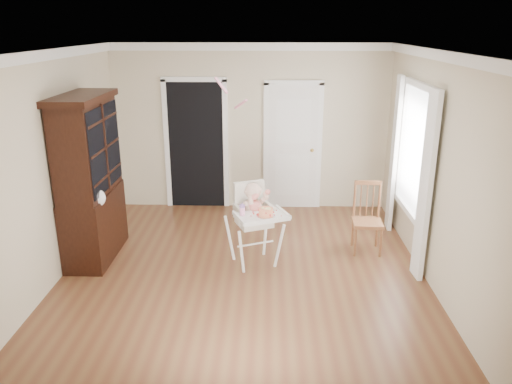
{
  "coord_description": "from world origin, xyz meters",
  "views": [
    {
      "loc": [
        0.31,
        -5.58,
        2.96
      ],
      "look_at": [
        0.15,
        0.21,
        1.02
      ],
      "focal_mm": 35.0,
      "sensor_mm": 36.0,
      "label": 1
    }
  ],
  "objects_px": {
    "cake": "(266,212)",
    "dining_chair": "(367,220)",
    "china_cabinet": "(90,179)",
    "sippy_cup": "(242,210)",
    "high_chair": "(254,215)"
  },
  "relations": [
    {
      "from": "high_chair",
      "to": "cake",
      "type": "distance_m",
      "value": 0.32
    },
    {
      "from": "sippy_cup",
      "to": "cake",
      "type": "bearing_deg",
      "value": -4.64
    },
    {
      "from": "cake",
      "to": "sippy_cup",
      "type": "distance_m",
      "value": 0.29
    },
    {
      "from": "dining_chair",
      "to": "china_cabinet",
      "type": "bearing_deg",
      "value": -173.26
    },
    {
      "from": "sippy_cup",
      "to": "high_chair",
      "type": "bearing_deg",
      "value": 59.04
    },
    {
      "from": "cake",
      "to": "sippy_cup",
      "type": "height_order",
      "value": "sippy_cup"
    },
    {
      "from": "sippy_cup",
      "to": "china_cabinet",
      "type": "bearing_deg",
      "value": 168.49
    },
    {
      "from": "high_chair",
      "to": "china_cabinet",
      "type": "bearing_deg",
      "value": 152.67
    },
    {
      "from": "sippy_cup",
      "to": "dining_chair",
      "type": "distance_m",
      "value": 1.83
    },
    {
      "from": "china_cabinet",
      "to": "dining_chair",
      "type": "relative_size",
      "value": 2.25
    },
    {
      "from": "cake",
      "to": "sippy_cup",
      "type": "xyz_separation_m",
      "value": [
        -0.29,
        0.02,
        0.02
      ]
    },
    {
      "from": "china_cabinet",
      "to": "high_chair",
      "type": "bearing_deg",
      "value": -4.68
    },
    {
      "from": "china_cabinet",
      "to": "dining_chair",
      "type": "xyz_separation_m",
      "value": [
        3.64,
        0.27,
        -0.63
      ]
    },
    {
      "from": "sippy_cup",
      "to": "dining_chair",
      "type": "relative_size",
      "value": 0.18
    },
    {
      "from": "cake",
      "to": "dining_chair",
      "type": "height_order",
      "value": "dining_chair"
    }
  ]
}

